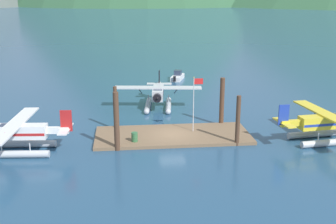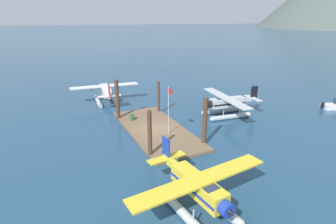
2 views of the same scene
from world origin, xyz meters
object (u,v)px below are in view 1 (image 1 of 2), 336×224
object	(u,v)px
fuel_drum	(135,137)
seaplane_silver_bow_centre	(158,95)
flagpole	(195,97)
seaplane_yellow_stbd_aft	(324,126)
boat_white_open_north	(178,76)
mooring_buoy	(31,142)
seaplane_white_port_aft	(19,135)

from	to	relation	value
fuel_drum	seaplane_silver_bow_centre	bearing A→B (deg)	75.45
flagpole	fuel_drum	xyz separation A→B (m)	(-6.01, -2.41, -3.01)
seaplane_yellow_stbd_aft	boat_white_open_north	world-z (taller)	seaplane_yellow_stbd_aft
boat_white_open_north	mooring_buoy	bearing A→B (deg)	-121.12
fuel_drum	seaplane_yellow_stbd_aft	size ratio (longest dim) A/B	0.08
mooring_buoy	boat_white_open_north	bearing A→B (deg)	58.88
mooring_buoy	seaplane_yellow_stbd_aft	xyz separation A→B (m)	(27.18, -1.66, 1.17)
flagpole	fuel_drum	bearing A→B (deg)	-158.13
flagpole	mooring_buoy	bearing A→B (deg)	-173.44
seaplane_yellow_stbd_aft	seaplane_silver_bow_centre	size ratio (longest dim) A/B	1.00
mooring_buoy	seaplane_white_port_aft	bearing A→B (deg)	-111.33
mooring_buoy	seaplane_white_port_aft	distance (m)	2.05
seaplane_silver_bow_centre	seaplane_white_port_aft	bearing A→B (deg)	-134.95
seaplane_white_port_aft	boat_white_open_north	world-z (taller)	seaplane_white_port_aft
fuel_drum	seaplane_yellow_stbd_aft	bearing A→B (deg)	-3.32
flagpole	boat_white_open_north	size ratio (longest dim) A/B	1.17
seaplane_silver_bow_centre	mooring_buoy	bearing A→B (deg)	-137.18
flagpole	boat_white_open_north	bearing A→B (deg)	86.27
seaplane_white_port_aft	mooring_buoy	bearing A→B (deg)	68.67
flagpole	seaplane_yellow_stbd_aft	xyz separation A→B (m)	(11.70, -3.44, -2.17)
seaplane_yellow_stbd_aft	seaplane_silver_bow_centre	distance (m)	19.75
seaplane_silver_bow_centre	boat_white_open_north	size ratio (longest dim) A/B	2.23
fuel_drum	mooring_buoy	bearing A→B (deg)	176.18
seaplane_white_port_aft	boat_white_open_north	bearing A→B (deg)	59.35
seaplane_white_port_aft	seaplane_silver_bow_centre	xyz separation A→B (m)	(13.30, 13.33, 0.00)
flagpole	mooring_buoy	distance (m)	15.94
mooring_buoy	seaplane_white_port_aft	size ratio (longest dim) A/B	0.08
fuel_drum	seaplane_white_port_aft	bearing A→B (deg)	-174.73
fuel_drum	seaplane_white_port_aft	distance (m)	10.16
flagpole	seaplane_white_port_aft	world-z (taller)	flagpole
fuel_drum	mooring_buoy	world-z (taller)	fuel_drum
fuel_drum	seaplane_yellow_stbd_aft	xyz separation A→B (m)	(17.70, -1.03, 0.84)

